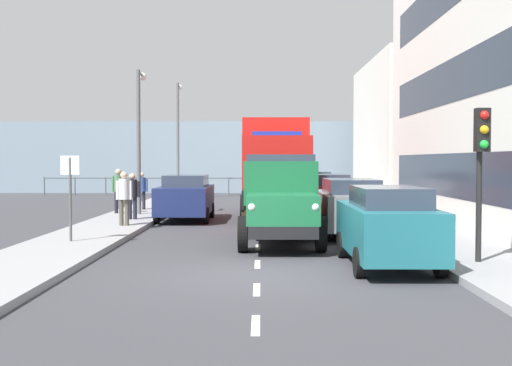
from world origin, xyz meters
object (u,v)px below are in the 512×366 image
at_px(car_maroon_kerbside_2, 327,195).
at_px(pedestrian_in_dark_coat, 124,194).
at_px(car_grey_kerbside_1, 350,206).
at_px(car_white_kerbside_3, 314,188).
at_px(traffic_light_near, 481,151).
at_px(pedestrian_strolling, 142,188).
at_px(street_sign, 70,183).
at_px(pedestrian_near_railing, 118,187).
at_px(pedestrian_by_lamp, 132,192).
at_px(car_teal_kerbside_near, 387,225).
at_px(lamp_post_far, 178,129).
at_px(car_navy_oppositeside_0, 186,197).
at_px(lamp_post_promenade, 139,127).
at_px(truck_vintage_green, 280,201).
at_px(lorry_cargo_red, 275,165).

distance_m(car_maroon_kerbside_2, pedestrian_in_dark_coat, 8.69).
xyz_separation_m(car_grey_kerbside_1, car_white_kerbside_3, (-0.00, -12.40, -0.00)).
distance_m(car_white_kerbside_3, traffic_light_near, 18.48).
relative_size(car_maroon_kerbside_2, pedestrian_strolling, 2.76).
xyz_separation_m(car_white_kerbside_3, street_sign, (7.69, 14.93, 0.79)).
xyz_separation_m(pedestrian_in_dark_coat, pedestrian_near_railing, (1.27, -4.78, 0.02)).
xyz_separation_m(car_grey_kerbside_1, pedestrian_near_railing, (8.42, -6.25, 0.31)).
distance_m(pedestrian_by_lamp, pedestrian_near_railing, 2.83).
distance_m(car_teal_kerbside_near, street_sign, 8.32).
height_order(car_teal_kerbside_near, pedestrian_in_dark_coat, pedestrian_in_dark_coat).
bearing_deg(lamp_post_far, car_maroon_kerbside_2, 123.11).
bearing_deg(car_white_kerbside_3, car_navy_oppositeside_0, 54.24).
bearing_deg(street_sign, lamp_post_far, -90.46).
relative_size(car_grey_kerbside_1, pedestrian_strolling, 2.75).
height_order(car_grey_kerbside_1, car_white_kerbside_3, same).
bearing_deg(lamp_post_promenade, pedestrian_strolling, -81.22).
height_order(pedestrian_near_railing, lamp_post_far, lamp_post_far).
xyz_separation_m(car_grey_kerbside_1, car_maroon_kerbside_2, (-0.00, -6.40, 0.00)).
bearing_deg(car_grey_kerbside_1, lamp_post_promenade, -38.75).
bearing_deg(car_teal_kerbside_near, street_sign, -21.88).
bearing_deg(truck_vintage_green, car_teal_kerbside_near, 122.00).
relative_size(truck_vintage_green, pedestrian_in_dark_coat, 3.21).
height_order(pedestrian_by_lamp, pedestrian_strolling, pedestrian_by_lamp).
xyz_separation_m(lorry_cargo_red, car_grey_kerbside_1, (-2.12, 6.18, -1.18)).
relative_size(pedestrian_near_railing, street_sign, 0.79).
bearing_deg(pedestrian_strolling, car_grey_kerbside_1, 133.71).
bearing_deg(car_grey_kerbside_1, pedestrian_near_railing, -36.61).
relative_size(traffic_light_near, street_sign, 1.42).
bearing_deg(truck_vintage_green, lamp_post_promenade, -56.84).
bearing_deg(car_teal_kerbside_near, lamp_post_far, -72.29).
relative_size(lorry_cargo_red, street_sign, 3.65).
height_order(car_navy_oppositeside_0, pedestrian_near_railing, pedestrian_near_railing).
height_order(truck_vintage_green, pedestrian_in_dark_coat, truck_vintage_green).
height_order(truck_vintage_green, car_grey_kerbside_1, truck_vintage_green).
distance_m(pedestrian_in_dark_coat, street_sign, 4.07).
xyz_separation_m(car_navy_oppositeside_0, lamp_post_far, (2.00, -13.21, 3.20)).
distance_m(truck_vintage_green, pedestrian_strolling, 11.81).
xyz_separation_m(pedestrian_in_dark_coat, traffic_light_near, (-9.02, 7.39, 1.28)).
height_order(car_maroon_kerbside_2, pedestrian_in_dark_coat, pedestrian_in_dark_coat).
height_order(car_white_kerbside_3, lamp_post_far, lamp_post_far).
relative_size(car_navy_oppositeside_0, lamp_post_promenade, 0.72).
height_order(lorry_cargo_red, lamp_post_far, lamp_post_far).
height_order(lorry_cargo_red, car_navy_oppositeside_0, lorry_cargo_red).
bearing_deg(pedestrian_in_dark_coat, lamp_post_promenade, -85.47).
height_order(truck_vintage_green, lamp_post_far, lamp_post_far).
distance_m(car_teal_kerbside_near, pedestrian_in_dark_coat, 10.07).
height_order(car_maroon_kerbside_2, pedestrian_by_lamp, pedestrian_by_lamp).
bearing_deg(lamp_post_far, lorry_cargo_red, 114.66).
xyz_separation_m(car_navy_oppositeside_0, lamp_post_promenade, (1.99, -1.30, 2.70)).
height_order(car_white_kerbside_3, traffic_light_near, traffic_light_near).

